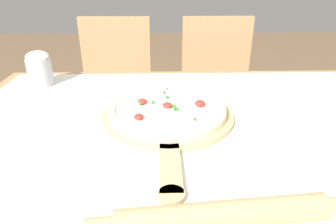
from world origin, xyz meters
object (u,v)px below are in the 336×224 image
at_px(rolling_pin, 223,215).
at_px(chair_left, 116,89).
at_px(chair_right, 217,88).
at_px(flour_cup, 39,68).
at_px(pizza, 168,109).
at_px(pizza_peel, 168,118).

distance_m(rolling_pin, chair_left, 1.27).
distance_m(chair_right, flour_cup, 0.95).
bearing_deg(rolling_pin, chair_left, 106.31).
distance_m(pizza, flour_cup, 0.52).
bearing_deg(chair_right, flour_cup, -144.91).
distance_m(rolling_pin, chair_right, 1.24).
bearing_deg(chair_right, chair_left, 179.15).
xyz_separation_m(chair_left, flour_cup, (-0.18, -0.53, 0.29)).
bearing_deg(pizza_peel, chair_left, 108.20).
relative_size(pizza, chair_right, 0.37).
bearing_deg(pizza, chair_left, 108.59).
height_order(chair_left, flour_cup, chair_left).
height_order(pizza_peel, rolling_pin, rolling_pin).
height_order(rolling_pin, chair_left, chair_left).
height_order(rolling_pin, chair_right, chair_right).
xyz_separation_m(rolling_pin, flour_cup, (-0.52, 0.66, 0.04)).
relative_size(rolling_pin, chair_right, 0.50).
relative_size(pizza_peel, pizza, 1.65).
bearing_deg(chair_left, pizza_peel, -70.27).
distance_m(pizza, rolling_pin, 0.40).
relative_size(pizza_peel, chair_left, 0.61).
distance_m(pizza, chair_right, 0.89).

